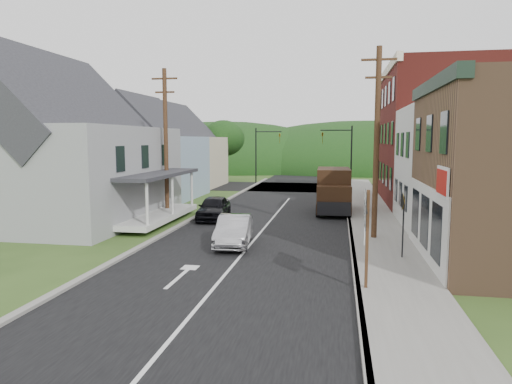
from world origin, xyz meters
The scene contains 24 objects.
ground centered at (0.00, 0.00, 0.00)m, with size 120.00×120.00×0.00m, color #2D4719.
road centered at (0.00, 10.00, 0.00)m, with size 9.00×90.00×0.02m, color black.
cross_road centered at (0.00, 27.00, 0.00)m, with size 60.00×9.00×0.02m, color black.
sidewalk_right centered at (5.90, 8.00, 0.07)m, with size 2.80×55.00×0.15m, color slate.
curb_right centered at (4.55, 8.00, 0.07)m, with size 0.20×55.00×0.15m, color slate.
curb_left centered at (-4.65, 8.00, 0.06)m, with size 0.30×55.00×0.12m, color slate.
storefront_white centered at (11.30, 7.50, 3.25)m, with size 8.00×7.00×6.50m, color silver.
storefront_red centered at (11.30, 17.00, 5.00)m, with size 8.00×12.00×10.00m, color maroon.
house_gray centered at (-12.00, 6.00, 4.23)m, with size 10.20×12.24×8.35m.
house_blue centered at (-11.00, 17.00, 3.69)m, with size 7.14×8.16×7.28m.
house_cream centered at (-11.50, 26.00, 3.69)m, with size 7.14×8.16×7.28m.
utility_pole_right centered at (5.60, 3.50, 4.66)m, with size 1.60×0.26×9.00m.
utility_pole_left centered at (-6.50, 8.00, 4.66)m, with size 1.60×0.26×9.00m.
traffic_signal_right centered at (4.30, 23.50, 3.76)m, with size 2.87×0.20×6.00m.
traffic_signal_left centered at (-4.30, 30.50, 3.76)m, with size 2.87×0.20×6.00m.
tree_left_b centered at (-17.00, 12.00, 4.88)m, with size 4.80×4.80×6.94m.
tree_left_c centered at (-19.00, 20.00, 5.94)m, with size 5.80×5.80×8.41m.
tree_left_d centered at (-9.00, 32.00, 4.88)m, with size 4.80×4.80×6.94m.
forested_ridge centered at (0.00, 55.00, 0.00)m, with size 90.00×30.00×16.00m, color black.
silver_sedan centered at (-0.71, 1.31, 0.67)m, with size 1.42×4.06×1.34m, color #A6A5AA.
dark_sedan centered at (-3.41, 7.59, 0.70)m, with size 1.65×4.10×1.40m, color black.
delivery_van centered at (3.60, 11.31, 1.46)m, with size 2.26×5.22×2.89m.
route_sign_cluster centered at (4.76, -4.17, 2.15)m, with size 0.18×1.77×3.09m.
warning_sign centered at (6.40, -0.13, 1.80)m, with size 0.13×0.71×2.58m.
Camera 1 is at (3.87, -18.47, 4.78)m, focal length 32.00 mm.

